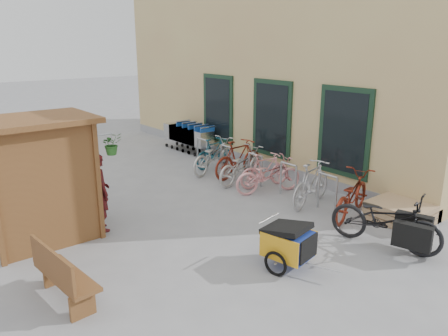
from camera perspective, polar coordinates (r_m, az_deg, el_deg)
ground at (r=8.76m, az=3.66°, el=-9.02°), size 80.00×80.00×0.00m
building at (r=15.73m, az=10.56°, el=15.08°), size 6.07×13.00×7.00m
kiosk at (r=8.82m, az=-23.74°, el=0.52°), size 2.49×1.65×2.40m
bike_rack at (r=11.70m, az=4.10°, el=0.23°), size 0.05×5.35×0.86m
pallet_stack at (r=10.11m, az=21.97°, el=-5.39°), size 1.00×1.20×0.40m
bench at (r=6.99m, az=-20.47°, el=-12.85°), size 0.54×1.43×0.89m
shopping_carts at (r=15.30m, az=-4.73°, el=4.42°), size 0.59×2.35×1.06m
child_trailer at (r=7.59m, az=8.42°, el=-9.55°), size 0.89×1.42×0.82m
cargo_bike at (r=8.69m, az=20.50°, el=-6.42°), size 1.22×2.18×1.08m
person_kiosk at (r=9.15m, az=-15.89°, el=-3.07°), size 0.44×0.62×1.61m
bike_0 at (r=9.97m, az=16.29°, el=-3.40°), size 1.99×1.17×0.99m
bike_1 at (r=10.44m, az=11.35°, el=-1.98°), size 1.82×0.88×1.06m
bike_2 at (r=11.12m, az=5.82°, el=-0.90°), size 1.90×1.15×0.94m
bike_3 at (r=11.57m, az=5.37°, el=-0.28°), size 1.58×0.70×0.92m
bike_4 at (r=11.88m, az=2.38°, el=0.36°), size 1.94×0.95×0.97m
bike_5 at (r=12.36m, az=1.88°, el=1.25°), size 1.84×0.66×1.08m
bike_6 at (r=12.80m, az=-1.33°, el=1.60°), size 2.01×1.14×1.00m
bike_7 at (r=13.36m, az=-1.31°, el=2.02°), size 1.56×0.67×0.91m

